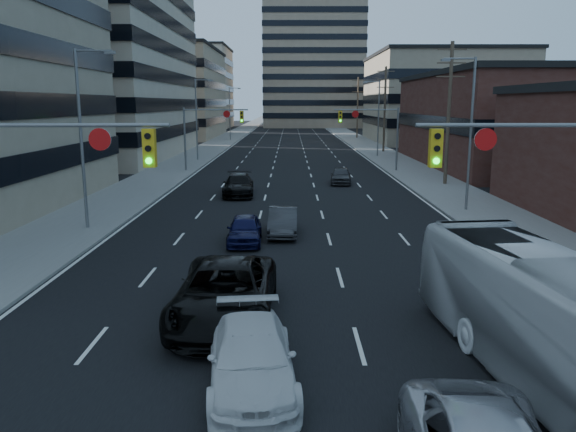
# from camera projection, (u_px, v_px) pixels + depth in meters

# --- Properties ---
(road_surface) EXTENTS (18.00, 300.00, 0.02)m
(road_surface) POSITION_uv_depth(u_px,v_px,m) (291.00, 130.00, 136.66)
(road_surface) COLOR black
(road_surface) RESTS_ON ground
(sidewalk_left) EXTENTS (5.00, 300.00, 0.15)m
(sidewalk_left) POSITION_uv_depth(u_px,v_px,m) (243.00, 129.00, 136.69)
(sidewalk_left) COLOR slate
(sidewalk_left) RESTS_ON ground
(sidewalk_right) EXTENTS (5.00, 300.00, 0.15)m
(sidewalk_right) POSITION_uv_depth(u_px,v_px,m) (338.00, 129.00, 136.60)
(sidewalk_right) COLOR slate
(sidewalk_right) RESTS_ON ground
(office_left_mid) EXTENTS (26.00, 34.00, 28.00)m
(office_left_mid) POSITION_uv_depth(u_px,v_px,m) (60.00, 37.00, 65.38)
(office_left_mid) COLOR #ADA089
(office_left_mid) RESTS_ON ground
(office_left_far) EXTENTS (20.00, 30.00, 16.00)m
(office_left_far) POSITION_uv_depth(u_px,v_px,m) (164.00, 94.00, 105.76)
(office_left_far) COLOR gray
(office_left_far) RESTS_ON ground
(storefront_right_mid) EXTENTS (20.00, 30.00, 9.00)m
(storefront_right_mid) POSITION_uv_depth(u_px,v_px,m) (526.00, 122.00, 57.25)
(storefront_right_mid) COLOR #472119
(storefront_right_mid) RESTS_ON ground
(office_right_far) EXTENTS (22.00, 28.00, 14.00)m
(office_right_far) POSITION_uv_depth(u_px,v_px,m) (440.00, 99.00, 94.00)
(office_right_far) COLOR gray
(office_right_far) RESTS_ON ground
(apartment_tower) EXTENTS (26.00, 26.00, 58.00)m
(apartment_tower) POSITION_uv_depth(u_px,v_px,m) (313.00, 17.00, 150.50)
(apartment_tower) COLOR gray
(apartment_tower) RESTS_ON ground
(bg_block_left) EXTENTS (24.00, 24.00, 20.00)m
(bg_block_left) POSITION_uv_depth(u_px,v_px,m) (182.00, 89.00, 144.59)
(bg_block_left) COLOR #ADA089
(bg_block_left) RESTS_ON ground
(bg_block_right) EXTENTS (22.00, 22.00, 12.00)m
(bg_block_right) POSITION_uv_depth(u_px,v_px,m) (423.00, 105.00, 135.34)
(bg_block_right) COLOR gray
(bg_block_right) RESTS_ON ground
(signal_near_left) EXTENTS (6.59, 0.33, 6.00)m
(signal_near_left) POSITION_uv_depth(u_px,v_px,m) (35.00, 177.00, 16.24)
(signal_near_left) COLOR slate
(signal_near_left) RESTS_ON ground
(signal_near_right) EXTENTS (6.59, 0.33, 6.00)m
(signal_near_right) POSITION_uv_depth(u_px,v_px,m) (550.00, 177.00, 16.18)
(signal_near_right) COLOR slate
(signal_near_right) RESTS_ON ground
(signal_far_left) EXTENTS (6.09, 0.33, 6.00)m
(signal_far_left) POSITION_uv_depth(u_px,v_px,m) (209.00, 126.00, 52.52)
(signal_far_left) COLOR slate
(signal_far_left) RESTS_ON ground
(signal_far_right) EXTENTS (6.09, 0.33, 6.00)m
(signal_far_right) POSITION_uv_depth(u_px,v_px,m) (373.00, 126.00, 52.45)
(signal_far_right) COLOR slate
(signal_far_right) RESTS_ON ground
(utility_pole_block) EXTENTS (2.20, 0.28, 11.00)m
(utility_pole_block) POSITION_uv_depth(u_px,v_px,m) (449.00, 111.00, 43.33)
(utility_pole_block) COLOR #4C3D2D
(utility_pole_block) RESTS_ON ground
(utility_pole_midblock) EXTENTS (2.20, 0.28, 11.00)m
(utility_pole_midblock) POSITION_uv_depth(u_px,v_px,m) (385.00, 108.00, 72.73)
(utility_pole_midblock) COLOR #4C3D2D
(utility_pole_midblock) RESTS_ON ground
(utility_pole_distant) EXTENTS (2.20, 0.28, 11.00)m
(utility_pole_distant) POSITION_uv_depth(u_px,v_px,m) (358.00, 106.00, 102.14)
(utility_pole_distant) COLOR #4C3D2D
(utility_pole_distant) RESTS_ON ground
(streetlight_left_near) EXTENTS (2.03, 0.22, 9.00)m
(streetlight_left_near) POSITION_uv_depth(u_px,v_px,m) (84.00, 131.00, 27.88)
(streetlight_left_near) COLOR slate
(streetlight_left_near) RESTS_ON ground
(streetlight_left_mid) EXTENTS (2.03, 0.22, 9.00)m
(streetlight_left_mid) POSITION_uv_depth(u_px,v_px,m) (198.00, 115.00, 62.18)
(streetlight_left_mid) COLOR slate
(streetlight_left_mid) RESTS_ON ground
(streetlight_left_far) EXTENTS (2.03, 0.22, 9.00)m
(streetlight_left_far) POSITION_uv_depth(u_px,v_px,m) (231.00, 111.00, 96.49)
(streetlight_left_far) COLOR slate
(streetlight_left_far) RESTS_ON ground
(streetlight_right_near) EXTENTS (2.03, 0.22, 9.00)m
(streetlight_right_near) POSITION_uv_depth(u_px,v_px,m) (468.00, 127.00, 32.69)
(streetlight_right_near) COLOR slate
(streetlight_right_near) RESTS_ON ground
(streetlight_right_far) EXTENTS (2.03, 0.22, 9.00)m
(streetlight_right_far) POSITION_uv_depth(u_px,v_px,m) (377.00, 115.00, 67.00)
(streetlight_right_far) COLOR slate
(streetlight_right_far) RESTS_ON ground
(black_pickup) EXTENTS (2.94, 6.29, 1.74)m
(black_pickup) POSITION_uv_depth(u_px,v_px,m) (225.00, 293.00, 16.68)
(black_pickup) COLOR black
(black_pickup) RESTS_ON ground
(white_van) EXTENTS (2.47, 5.01, 1.40)m
(white_van) POSITION_uv_depth(u_px,v_px,m) (251.00, 357.00, 12.86)
(white_van) COLOR silver
(white_van) RESTS_ON ground
(transit_bus) EXTENTS (3.91, 11.30, 3.08)m
(transit_bus) POSITION_uv_depth(u_px,v_px,m) (563.00, 327.00, 12.43)
(transit_bus) COLOR silver
(transit_bus) RESTS_ON ground
(sedan_blue) EXTENTS (1.67, 3.90, 1.31)m
(sedan_blue) POSITION_uv_depth(u_px,v_px,m) (245.00, 229.00, 26.04)
(sedan_blue) COLOR #0D0E35
(sedan_blue) RESTS_ON ground
(sedan_grey_center) EXTENTS (1.45, 4.04, 1.32)m
(sedan_grey_center) POSITION_uv_depth(u_px,v_px,m) (283.00, 222.00, 27.72)
(sedan_grey_center) COLOR #2F2F31
(sedan_grey_center) RESTS_ON ground
(sedan_black_far) EXTENTS (2.38, 5.28, 1.50)m
(sedan_black_far) POSITION_uv_depth(u_px,v_px,m) (238.00, 185.00, 39.44)
(sedan_black_far) COLOR black
(sedan_black_far) RESTS_ON ground
(sedan_grey_right) EXTENTS (1.98, 4.13, 1.36)m
(sedan_grey_right) POSITION_uv_depth(u_px,v_px,m) (341.00, 175.00, 45.19)
(sedan_grey_right) COLOR #363639
(sedan_grey_right) RESTS_ON ground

